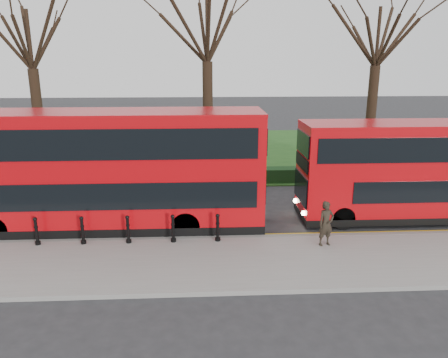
{
  "coord_description": "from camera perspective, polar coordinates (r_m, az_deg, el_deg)",
  "views": [
    {
      "loc": [
        1.58,
        -16.28,
        6.73
      ],
      "look_at": [
        2.47,
        0.5,
        2.0
      ],
      "focal_mm": 35.0,
      "sensor_mm": 36.0,
      "label": 1
    }
  ],
  "objects": [
    {
      "name": "yellow_line_inner",
      "position": [
        17.23,
        -8.12,
        -7.42
      ],
      "size": [
        60.0,
        0.1,
        0.01
      ],
      "primitive_type": "cube",
      "color": "yellow",
      "rests_on": "ground"
    },
    {
      "name": "tree_right",
      "position": [
        28.31,
        19.55,
        17.87
      ],
      "size": [
        7.23,
        7.23,
        11.3
      ],
      "color": "black",
      "rests_on": "ground"
    },
    {
      "name": "yellow_line_outer",
      "position": [
        17.05,
        -8.18,
        -7.68
      ],
      "size": [
        60.0,
        0.1,
        0.01
      ],
      "primitive_type": "cube",
      "color": "yellow",
      "rests_on": "ground"
    },
    {
      "name": "pedestrian",
      "position": [
        16.09,
        13.18,
        -5.68
      ],
      "size": [
        0.69,
        0.55,
        1.64
      ],
      "primitive_type": "imported",
      "rotation": [
        0.0,
        0.0,
        0.3
      ],
      "color": "black",
      "rests_on": "pavement"
    },
    {
      "name": "kerb",
      "position": [
        16.74,
        -8.28,
        -7.87
      ],
      "size": [
        60.0,
        0.25,
        0.16
      ],
      "primitive_type": "cube",
      "color": "slate",
      "rests_on": "ground"
    },
    {
      "name": "pavement",
      "position": [
        14.94,
        -8.95,
        -10.94
      ],
      "size": [
        60.0,
        4.0,
        0.15
      ],
      "primitive_type": "cube",
      "color": "gray",
      "rests_on": "ground"
    },
    {
      "name": "bus_rear",
      "position": [
        20.12,
        24.66,
        0.92
      ],
      "size": [
        10.42,
        2.39,
        4.14
      ],
      "color": "#B5070D",
      "rests_on": "ground"
    },
    {
      "name": "bus_lead",
      "position": [
        17.64,
        -14.55,
        0.94
      ],
      "size": [
        11.89,
        2.73,
        4.73
      ],
      "color": "#B5070D",
      "rests_on": "ground"
    },
    {
      "name": "tree_left",
      "position": [
        28.01,
        -24.15,
        17.04
      ],
      "size": [
        7.06,
        7.06,
        11.03
      ],
      "color": "black",
      "rests_on": "ground"
    },
    {
      "name": "tree_mid",
      "position": [
        26.35,
        -2.24,
        19.61
      ],
      "size": [
        7.5,
        7.5,
        11.73
      ],
      "color": "black",
      "rests_on": "ground"
    },
    {
      "name": "grass_verge",
      "position": [
        32.03,
        -5.8,
        3.56
      ],
      "size": [
        60.0,
        18.0,
        0.06
      ],
      "primitive_type": "cube",
      "color": "#1D4A18",
      "rests_on": "ground"
    },
    {
      "name": "ground",
      "position": [
        17.69,
        -7.99,
        -6.8
      ],
      "size": [
        120.0,
        120.0,
        0.0
      ],
      "primitive_type": "plane",
      "color": "#28282B",
      "rests_on": "ground"
    },
    {
      "name": "bollard_row",
      "position": [
        16.35,
        -12.42,
        -6.5
      ],
      "size": [
        6.68,
        0.15,
        1.0
      ],
      "color": "black",
      "rests_on": "pavement"
    },
    {
      "name": "hedge",
      "position": [
        23.99,
        -6.7,
        0.31
      ],
      "size": [
        60.0,
        0.9,
        0.8
      ],
      "primitive_type": "cube",
      "color": "black",
      "rests_on": "ground"
    }
  ]
}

